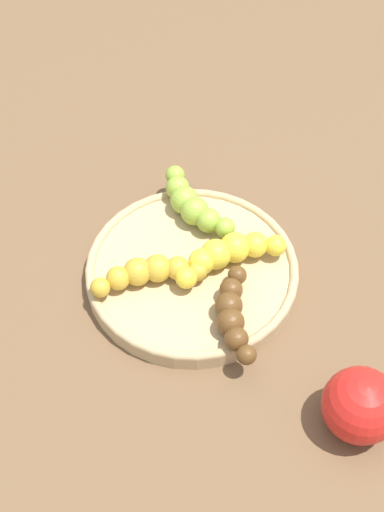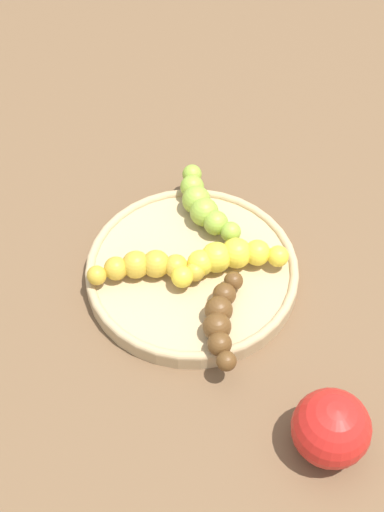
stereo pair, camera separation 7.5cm
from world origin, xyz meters
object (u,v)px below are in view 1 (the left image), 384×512
object	(u,v)px
banana_spotted	(148,273)
apple_red	(360,405)
fruit_bowl	(192,271)
banana_green	(192,204)
banana_yellow	(227,254)
banana_overripe	(233,314)

from	to	relation	value
banana_spotted	apple_red	bearing A→B (deg)	-139.43
fruit_bowl	banana_green	bearing A→B (deg)	31.16
banana_yellow	banana_spotted	size ratio (longest dim) A/B	1.15
fruit_bowl	banana_yellow	size ratio (longest dim) A/B	2.10
banana_spotted	banana_overripe	xyz separation A→B (m)	(0.00, -0.10, -0.00)
banana_green	banana_overripe	world-z (taller)	banana_green
fruit_bowl	banana_spotted	world-z (taller)	banana_spotted
apple_red	fruit_bowl	bearing A→B (deg)	73.08
banana_green	apple_red	xyz separation A→B (m)	(-0.13, -0.26, 0.00)
banana_green	banana_overripe	distance (m)	0.15
banana_overripe	banana_yellow	bearing A→B (deg)	-90.28
fruit_bowl	banana_green	distance (m)	0.08
banana_green	apple_red	world-z (taller)	apple_red
fruit_bowl	banana_green	xyz separation A→B (m)	(0.07, 0.04, 0.02)
fruit_bowl	banana_yellow	distance (m)	0.04
fruit_bowl	apple_red	world-z (taller)	apple_red
fruit_bowl	banana_spotted	size ratio (longest dim) A/B	2.41
apple_red	banana_yellow	bearing A→B (deg)	64.65
banana_green	banana_spotted	world-z (taller)	banana_green
fruit_bowl	banana_spotted	xyz separation A→B (m)	(-0.04, 0.03, 0.02)
banana_green	apple_red	size ratio (longest dim) A/B	1.56
fruit_bowl	banana_spotted	bearing A→B (deg)	143.87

